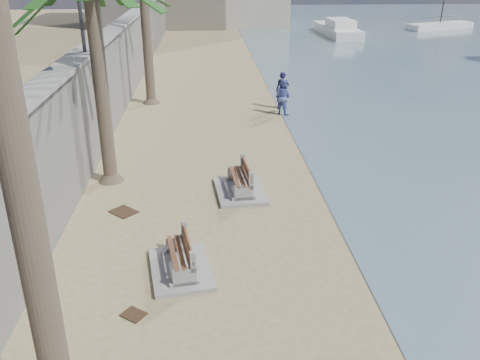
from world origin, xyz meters
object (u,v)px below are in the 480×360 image
person_a (283,88)px  sailboat_west (440,26)px  person_b (283,95)px  yacht_far (337,31)px  bench_far (240,181)px  bench_near (180,258)px

person_a → sailboat_west: (19.61, 27.67, -0.64)m
person_b → yacht_far: (8.59, 25.10, -0.52)m
bench_far → yacht_far: (11.03, 33.23, -0.02)m
person_b → sailboat_west: (19.71, 28.55, -0.55)m
bench_near → person_b: (4.02, 12.14, 0.53)m
person_a → sailboat_west: bearing=70.1°
bench_near → sailboat_west: size_ratio=0.21×
bench_near → sailboat_west: 47.10m
bench_near → sailboat_west: (23.73, 40.69, -0.02)m
bench_near → bench_far: bench_far is taller
bench_near → yacht_far: yacht_far is taller
yacht_far → person_a: bearing=159.4°
yacht_far → sailboat_west: size_ratio=0.89×
person_b → sailboat_west: sailboat_west is taller
person_b → sailboat_west: size_ratio=0.18×
bench_near → yacht_far: size_ratio=0.24×
person_a → yacht_far: (8.49, 24.23, -0.61)m
bench_far → sailboat_west: sailboat_west is taller
person_a → bench_far: bearing=-90.3°
sailboat_west → person_b: bearing=-124.6°
yacht_far → sailboat_west: 11.64m
bench_far → yacht_far: bearing=71.6°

